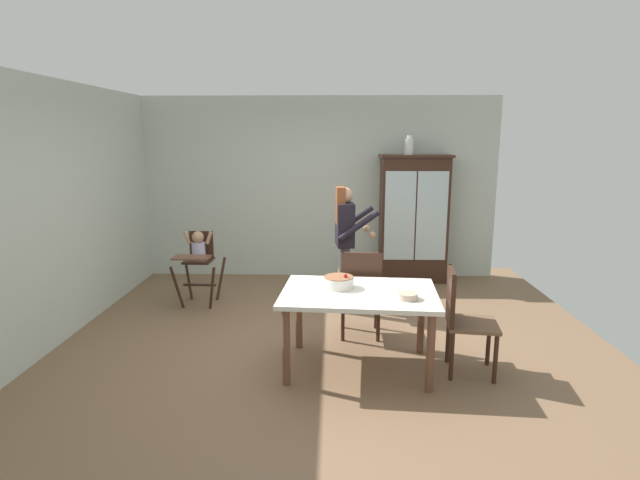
% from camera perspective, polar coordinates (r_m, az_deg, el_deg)
% --- Properties ---
extents(ground_plane, '(6.24, 6.24, 0.00)m').
position_cam_1_polar(ground_plane, '(5.38, -1.08, -11.49)').
color(ground_plane, brown).
extents(wall_back, '(5.32, 0.06, 2.70)m').
position_cam_1_polar(wall_back, '(7.61, -0.21, 5.91)').
color(wall_back, beige).
rests_on(wall_back, ground_plane).
extents(wall_left, '(0.06, 5.32, 2.70)m').
position_cam_1_polar(wall_left, '(5.76, -28.29, 2.63)').
color(wall_left, beige).
rests_on(wall_left, ground_plane).
extents(china_cabinet, '(1.03, 0.48, 1.86)m').
position_cam_1_polar(china_cabinet, '(7.49, 10.54, 2.43)').
color(china_cabinet, '#382116').
rests_on(china_cabinet, ground_plane).
extents(ceramic_vase, '(0.13, 0.13, 0.27)m').
position_cam_1_polar(ceramic_vase, '(7.39, 10.07, 10.46)').
color(ceramic_vase, white).
rests_on(ceramic_vase, china_cabinet).
extents(high_chair_with_toddler, '(0.59, 0.69, 0.95)m').
position_cam_1_polar(high_chair_with_toddler, '(6.54, -13.63, -1.58)').
color(high_chair_with_toddler, '#382116').
rests_on(high_chair_with_toddler, ground_plane).
extents(adult_person, '(0.54, 0.52, 1.53)m').
position_cam_1_polar(adult_person, '(6.06, 2.90, 0.74)').
color(adult_person, '#47474C').
rests_on(adult_person, ground_plane).
extents(dining_table, '(1.46, 1.06, 0.74)m').
position_cam_1_polar(dining_table, '(4.62, 4.44, -6.96)').
color(dining_table, silver).
rests_on(dining_table, ground_plane).
extents(birthday_cake, '(0.28, 0.28, 0.19)m').
position_cam_1_polar(birthday_cake, '(4.67, 2.13, -4.79)').
color(birthday_cake, white).
rests_on(birthday_cake, dining_table).
extents(serving_bowl, '(0.18, 0.18, 0.05)m').
position_cam_1_polar(serving_bowl, '(4.42, 9.89, -6.27)').
color(serving_bowl, '#C6AD93').
rests_on(serving_bowl, dining_table).
extents(dining_chair_far_side, '(0.45, 0.45, 0.96)m').
position_cam_1_polar(dining_chair_far_side, '(5.31, 4.65, -5.45)').
color(dining_chair_far_side, '#382116').
rests_on(dining_chair_far_side, ground_plane).
extents(dining_chair_right_end, '(0.50, 0.50, 0.96)m').
position_cam_1_polar(dining_chair_right_end, '(4.73, 15.73, -8.07)').
color(dining_chair_right_end, '#382116').
rests_on(dining_chair_right_end, ground_plane).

